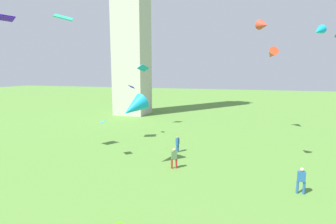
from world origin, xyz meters
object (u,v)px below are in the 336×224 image
Objects in this scene: kite_flying_1 at (264,25)px; kite_flying_3 at (132,87)px; kite_flying_8 at (63,17)px; kite_flying_6 at (134,107)px; person_0 at (301,179)px; person_2 at (174,157)px; kite_flying_4 at (103,122)px; kite_flying_5 at (272,54)px; kite_flying_0 at (3,18)px; person_1 at (178,143)px; kite_flying_7 at (143,68)px; kite_flying_2 at (319,31)px.

kite_flying_3 is (-15.20, -5.83, -7.54)m from kite_flying_1.
kite_flying_6 is at bearing -51.39° from kite_flying_8.
person_2 is (-9.53, 2.02, -0.04)m from person_0.
person_0 is 17.12m from kite_flying_4.
kite_flying_4 is (-14.32, -14.21, -10.40)m from kite_flying_1.
kite_flying_1 is 12.52m from kite_flying_5.
kite_flying_0 is 14.06m from kite_flying_6.
person_1 is 0.94× the size of person_2.
kite_flying_1 is 17.07m from kite_flying_7.
kite_flying_3 is 0.79× the size of kite_flying_4.
kite_flying_6 reaches higher than person_0.
person_1 is at bearing -36.18° from kite_flying_0.
kite_flying_2 is at bearing 114.68° from person_1.
person_2 is at bearing 45.75° from kite_flying_4.
person_0 is 21.33m from kite_flying_1.
kite_flying_3 reaches higher than person_1.
kite_flying_1 reaches higher than kite_flying_0.
kite_flying_3 is (6.92, 11.14, -6.54)m from kite_flying_0.
kite_flying_0 is 28.81m from kite_flying_2.
kite_flying_5 reaches higher than kite_flying_7.
kite_flying_4 is 0.53× the size of kite_flying_8.
kite_flying_6 is at bearing -108.45° from kite_flying_2.
kite_flying_2 is at bearing -18.57° from kite_flying_8.
kite_flying_1 reaches higher than person_1.
kite_flying_2 is at bearing -84.02° from kite_flying_1.
kite_flying_7 is (5.86, 17.46, -4.18)m from kite_flying_0.
kite_flying_7 is (-21.03, 7.16, -3.32)m from kite_flying_2.
kite_flying_0 is at bearing 179.93° from person_0.
kite_flying_8 is at bearing -146.72° from kite_flying_4.
person_2 is 0.91× the size of kite_flying_0.
kite_flying_3 is at bearing -141.62° from kite_flying_2.
person_2 is (0.97, -4.63, 0.06)m from person_1.
kite_flying_0 is at bearing -156.42° from kite_flying_8.
kite_flying_2 is (12.85, 3.52, 11.09)m from person_1.
kite_flying_5 reaches higher than person_1.
kite_flying_2 is 22.22m from kite_flying_4.
kite_flying_0 reaches higher than person_1.
kite_flying_3 is at bearing -35.55° from kite_flying_5.
person_1 is 18.36m from kite_flying_1.
kite_flying_2 reaches higher than kite_flying_7.
person_0 is at bearing 96.83° from kite_flying_5.
kite_flying_0 is 2.34× the size of kite_flying_3.
kite_flying_5 is (7.52, 3.06, 8.65)m from person_2.
kite_flying_7 reaches higher than kite_flying_6.
kite_flying_1 is at bearing 110.40° from kite_flying_3.
kite_flying_5 reaches higher than kite_flying_6.
kite_flying_8 is (-4.04, -6.84, 7.19)m from kite_flying_3.
kite_flying_2 is at bearing 92.68° from kite_flying_7.
kite_flying_8 is at bearing -176.21° from kite_flying_1.
kite_flying_6 is (-3.27, -0.87, 4.26)m from person_2.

